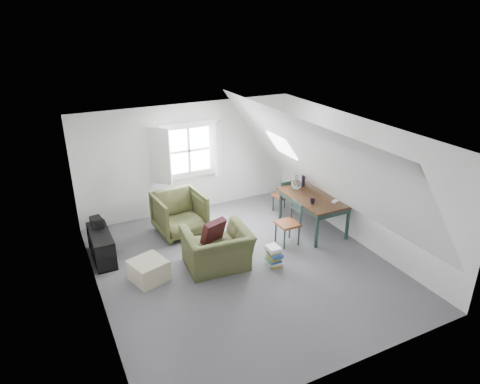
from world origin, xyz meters
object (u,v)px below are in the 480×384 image
dining_chair_far (284,196)px  dining_chair_near (289,223)px  armchair_far (181,232)px  media_shelf (102,248)px  ottoman (149,270)px  armchair_near (217,266)px  magazine_stack (274,256)px  dining_table (313,201)px

dining_chair_far → dining_chair_near: dining_chair_near is taller
armchair_far → dining_chair_near: bearing=-41.7°
armchair_far → dining_chair_far: dining_chair_far is taller
dining_chair_far → media_shelf: 4.11m
ottoman → dining_chair_near: size_ratio=0.64×
armchair_near → ottoman: same height
armchair_near → media_shelf: size_ratio=1.06×
magazine_stack → armchair_near: bearing=156.6°
armchair_near → ottoman: size_ratio=2.05×
ottoman → dining_chair_near: (2.86, 0.01, 0.27)m
dining_chair_near → magazine_stack: bearing=-43.7°
dining_table → media_shelf: dining_table is taller
armchair_far → media_shelf: 1.71m
dining_chair_near → media_shelf: dining_chair_near is taller
dining_table → magazine_stack: size_ratio=4.04×
armchair_far → ottoman: armchair_far is taller
armchair_near → dining_table: dining_table is taller
dining_table → dining_chair_near: bearing=-160.5°
ottoman → dining_table: dining_table is taller
armchair_near → armchair_far: (-0.18, 1.54, 0.00)m
armchair_near → dining_chair_far: dining_chair_far is taller
media_shelf → dining_table: bearing=-6.8°
dining_table → dining_chair_far: dining_chair_far is taller
armchair_near → dining_chair_near: 1.70m
media_shelf → magazine_stack: (2.78, -1.60, -0.06)m
dining_table → dining_chair_near: (-0.77, -0.29, -0.21)m
armchair_near → armchair_far: bearing=-78.7°
ottoman → dining_table: bearing=4.8°
armchair_near → magazine_stack: size_ratio=3.03×
magazine_stack → dining_table: bearing=30.9°
armchair_far → media_shelf: (-1.65, -0.35, 0.25)m
dining_chair_near → magazine_stack: size_ratio=2.32×
armchair_far → dining_table: dining_table is taller
ottoman → media_shelf: size_ratio=0.52×
dining_chair_far → media_shelf: (-4.10, -0.22, -0.18)m
armchair_near → media_shelf: media_shelf is taller
dining_table → media_shelf: bearing=168.8°
ottoman → dining_table: (3.63, 0.30, 0.48)m
armchair_near → ottoman: bearing=-2.4°
armchair_near → dining_chair_far: size_ratio=1.39×
armchair_near → dining_chair_near: (1.63, 0.16, 0.46)m
dining_chair_near → ottoman: bearing=-83.7°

